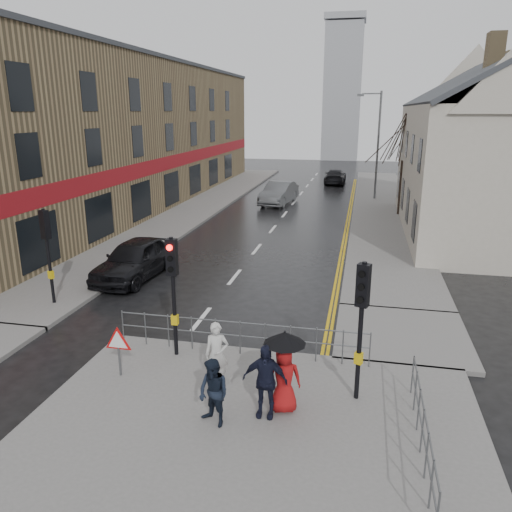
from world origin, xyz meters
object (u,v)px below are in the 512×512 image
at_px(car_parked, 135,259).
at_px(pedestrian_b, 214,393).
at_px(pedestrian_d, 265,381).
at_px(pedestrian_a, 217,354).
at_px(pedestrian_with_umbrella, 284,367).
at_px(car_mid, 279,193).

bearing_deg(car_parked, pedestrian_b, -51.76).
bearing_deg(pedestrian_d, pedestrian_b, -150.72).
xyz_separation_m(pedestrian_a, pedestrian_with_umbrella, (1.81, -0.81, 0.28)).
bearing_deg(car_parked, car_mid, 85.18).
xyz_separation_m(pedestrian_a, pedestrian_d, (1.43, -1.08, 0.05)).
height_order(pedestrian_a, car_mid, pedestrian_a).
xyz_separation_m(pedestrian_with_umbrella, car_parked, (-7.58, 8.40, -0.41)).
height_order(car_parked, car_mid, car_parked).
distance_m(car_parked, car_mid, 18.39).
bearing_deg(car_parked, pedestrian_a, -48.31).
distance_m(pedestrian_with_umbrella, pedestrian_d, 0.53).
bearing_deg(pedestrian_with_umbrella, pedestrian_a, 156.03).
bearing_deg(pedestrian_d, car_mid, 99.24).
bearing_deg(car_mid, car_parked, -91.47).
xyz_separation_m(pedestrian_b, car_parked, (-6.18, 9.24, -0.09)).
height_order(pedestrian_with_umbrella, car_mid, pedestrian_with_umbrella).
height_order(pedestrian_d, car_mid, pedestrian_d).
bearing_deg(pedestrian_d, pedestrian_a, 143.05).
bearing_deg(pedestrian_with_umbrella, pedestrian_b, -148.94).
height_order(pedestrian_a, pedestrian_d, pedestrian_d).
bearing_deg(pedestrian_with_umbrella, car_parked, 132.07).
bearing_deg(pedestrian_with_umbrella, car_mid, 99.86).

